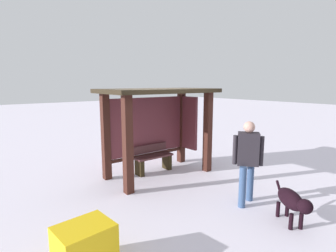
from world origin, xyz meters
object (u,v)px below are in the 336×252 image
Objects in this scene: dog at (292,201)px; person_walking at (248,157)px; bus_shelter at (158,114)px; grit_bin at (85,248)px; bench_left_inside at (153,159)px.

person_walking is at bearing 86.50° from dog.
bus_shelter is 3.27× the size of dog.
person_walking is 2.44× the size of grit_bin.
bus_shelter reaches higher than grit_bin.
person_walking reaches higher than grit_bin.
person_walking reaches higher than dog.
person_walking is 1.86× the size of dog.
person_walking is at bearing -83.47° from bus_shelter.
dog is at bearing -85.06° from bench_left_inside.
dog is (0.24, -3.64, -1.21)m from bus_shelter.
bus_shelter is 2.67× the size of bench_left_inside.
dog is at bearing -93.50° from person_walking.
bench_left_inside is 1.22× the size of dog.
bench_left_inside is 2.89m from person_walking.
bench_left_inside is at bearing 42.54° from grit_bin.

